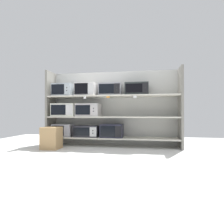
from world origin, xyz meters
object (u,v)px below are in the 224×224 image
Objects in this scene: microwave_1 at (87,131)px; microwave_3 at (65,110)px; microwave_5 at (63,90)px; shipping_carton at (52,138)px; microwave_8 at (137,89)px; microwave_6 at (86,90)px; microwave_2 at (112,131)px; microwave_7 at (110,89)px; microwave_4 at (88,110)px; microwave_0 at (63,130)px.

microwave_1 is 0.73m from microwave_3.
shipping_carton is at bearing -91.82° from microwave_5.
shipping_carton is (-1.77, -0.56, -1.07)m from microwave_8.
microwave_1 is 0.83m from shipping_carton.
microwave_6 is 0.90× the size of microwave_8.
microwave_1 is 0.98m from microwave_6.
microwave_6 reaches higher than microwave_2.
microwave_6 is (-0.02, -0.00, 0.98)m from microwave_1.
microwave_3 is at bearing 0.10° from microwave_5.
microwave_7 is (1.10, -0.00, 0.47)m from microwave_3.
microwave_5 is at bearing -180.00° from microwave_7.
microwave_4 is 1.17× the size of shipping_carton.
microwave_2 is 1.08× the size of microwave_6.
microwave_5 is 1.02× the size of shipping_carton.
microwave_6 is 0.92× the size of microwave_7.
microwave_4 reaches higher than microwave_0.
microwave_5 reaches higher than microwave_3.
microwave_3 is 1.09× the size of microwave_8.
microwave_0 is at bearing -179.98° from microwave_4.
microwave_6 reaches higher than microwave_4.
microwave_6 is 1.01× the size of shipping_carton.
shipping_carton is at bearing -162.59° from microwave_8.
microwave_1 is at bearing 179.98° from microwave_7.
microwave_5 is (-0.05, -0.00, 0.48)m from microwave_3.
microwave_3 reaches higher than shipping_carton.
microwave_4 is (0.04, -0.00, 0.49)m from microwave_1.
microwave_8 is at bearing 0.01° from microwave_4.
microwave_2 reaches higher than microwave_1.
microwave_4 is 1.04m from shipping_carton.
microwave_3 is at bearing 83.56° from shipping_carton.
shipping_carton is (-0.01, -0.56, -0.12)m from microwave_0.
microwave_6 reaches higher than microwave_0.
microwave_3 is at bearing 180.00° from microwave_7.
microwave_6 is at bearing -0.01° from microwave_5.
microwave_0 is 0.79m from microwave_4.
microwave_8 is (0.61, 0.00, -0.00)m from microwave_7.
microwave_5 is at bearing -179.90° from microwave_3.
microwave_4 reaches higher than shipping_carton.
microwave_2 is 1.00× the size of microwave_7.
microwave_4 is (0.63, 0.00, 0.48)m from microwave_0.
microwave_7 is at bearing 25.49° from shipping_carton.
microwave_4 is at bearing -179.99° from microwave_8.
microwave_4 is 1.05× the size of microwave_8.
microwave_8 is (1.17, 0.00, 0.96)m from microwave_1.
microwave_2 is 1.14m from microwave_6.
microwave_0 is 0.81× the size of microwave_1.
microwave_5 reaches higher than microwave_2.
microwave_6 is at bearing -179.71° from microwave_4.
microwave_4 is (0.58, 0.00, -0.00)m from microwave_3.
microwave_3 is at bearing 179.98° from microwave_6.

